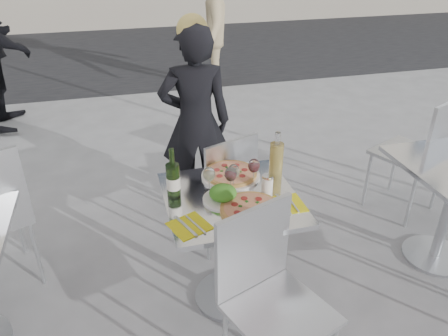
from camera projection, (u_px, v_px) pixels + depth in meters
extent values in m
plane|color=slate|center=(230.00, 296.00, 2.76)|extent=(80.00, 80.00, 0.00)
cube|color=black|center=(140.00, 50.00, 8.26)|extent=(24.00, 5.00, 0.00)
cylinder|color=#B7BABF|center=(230.00, 295.00, 2.76)|extent=(0.44, 0.44, 0.02)
cylinder|color=#B7BABF|center=(230.00, 251.00, 2.58)|extent=(0.07, 0.07, 0.72)
cube|color=silver|center=(231.00, 199.00, 2.40)|extent=(0.72, 0.72, 0.03)
cylinder|color=#B7BABF|center=(434.00, 255.00, 3.08)|extent=(0.44, 0.44, 0.02)
cylinder|color=#B7BABF|center=(447.00, 214.00, 2.91)|extent=(0.07, 0.07, 0.72)
cylinder|color=silver|center=(221.00, 196.00, 3.39)|extent=(0.02, 0.02, 0.43)
cylinder|color=silver|center=(183.00, 211.00, 3.21)|extent=(0.02, 0.02, 0.43)
cylinder|color=silver|center=(248.00, 217.00, 3.14)|extent=(0.02, 0.02, 0.43)
cylinder|color=silver|center=(208.00, 234.00, 2.97)|extent=(0.02, 0.02, 0.43)
cube|color=silver|center=(215.00, 188.00, 3.07)|extent=(0.52, 0.52, 0.02)
cube|color=silver|center=(232.00, 171.00, 2.81)|extent=(0.39, 0.16, 0.43)
cylinder|color=silver|center=(280.00, 309.00, 2.37)|extent=(0.02, 0.02, 0.46)
cube|color=silver|center=(281.00, 314.00, 2.03)|extent=(0.56, 0.56, 0.03)
cube|color=silver|center=(253.00, 248.00, 2.06)|extent=(0.41, 0.18, 0.46)
cylinder|color=silver|center=(19.00, 225.00, 3.02)|extent=(0.03, 0.03, 0.49)
cylinder|color=silver|center=(37.00, 254.00, 2.75)|extent=(0.03, 0.03, 0.49)
cylinder|color=silver|center=(394.00, 165.00, 3.77)|extent=(0.03, 0.03, 0.49)
cylinder|color=silver|center=(367.00, 180.00, 3.55)|extent=(0.03, 0.03, 0.49)
cylinder|color=silver|center=(437.00, 183.00, 3.50)|extent=(0.03, 0.03, 0.49)
cylinder|color=silver|center=(411.00, 200.00, 3.29)|extent=(0.03, 0.03, 0.49)
cube|color=silver|center=(408.00, 154.00, 3.40)|extent=(0.60, 0.60, 0.03)
cube|color=silver|center=(445.00, 133.00, 3.12)|extent=(0.42, 0.21, 0.49)
imported|color=black|center=(195.00, 123.00, 3.30)|extent=(0.58, 0.41, 1.49)
imported|color=tan|center=(209.00, 24.00, 5.91)|extent=(0.88, 1.26, 1.79)
cylinder|color=tan|center=(251.00, 209.00, 2.28)|extent=(0.33, 0.33, 0.02)
cylinder|color=beige|center=(251.00, 208.00, 2.27)|extent=(0.29, 0.29, 0.00)
cylinder|color=white|center=(231.00, 175.00, 2.59)|extent=(0.35, 0.35, 0.01)
cylinder|color=tan|center=(231.00, 173.00, 2.58)|extent=(0.31, 0.31, 0.02)
cylinder|color=beige|center=(231.00, 172.00, 2.58)|extent=(0.27, 0.27, 0.00)
cylinder|color=white|center=(223.00, 199.00, 2.37)|extent=(0.22, 0.22, 0.01)
ellipsoid|color=#20701C|center=(223.00, 193.00, 2.35)|extent=(0.15, 0.15, 0.08)
sphere|color=#B21914|center=(229.00, 188.00, 2.37)|extent=(0.03, 0.03, 0.03)
cylinder|color=#2C4B1C|center=(173.00, 181.00, 2.35)|extent=(0.07, 0.07, 0.20)
cone|color=#2C4B1C|center=(172.00, 165.00, 2.30)|extent=(0.07, 0.07, 0.03)
cylinder|color=#2C4B1C|center=(172.00, 157.00, 2.28)|extent=(0.03, 0.03, 0.10)
cylinder|color=silver|center=(173.00, 183.00, 2.35)|extent=(0.07, 0.08, 0.07)
cylinder|color=tan|center=(276.00, 161.00, 2.53)|extent=(0.08, 0.08, 0.22)
cylinder|color=white|center=(278.00, 139.00, 2.46)|extent=(0.03, 0.03, 0.08)
cylinder|color=white|center=(267.00, 185.00, 2.42)|extent=(0.06, 0.06, 0.09)
cylinder|color=silver|center=(268.00, 177.00, 2.39)|extent=(0.06, 0.06, 0.02)
cylinder|color=white|center=(209.00, 192.00, 2.44)|extent=(0.06, 0.06, 0.00)
cylinder|color=white|center=(209.00, 185.00, 2.42)|extent=(0.01, 0.01, 0.09)
ellipsoid|color=white|center=(209.00, 174.00, 2.38)|extent=(0.07, 0.07, 0.08)
ellipsoid|color=beige|center=(209.00, 176.00, 2.39)|extent=(0.05, 0.05, 0.05)
cylinder|color=white|center=(233.00, 189.00, 2.47)|extent=(0.06, 0.06, 0.00)
cylinder|color=white|center=(233.00, 182.00, 2.44)|extent=(0.01, 0.01, 0.09)
ellipsoid|color=white|center=(234.00, 171.00, 2.41)|extent=(0.07, 0.07, 0.08)
ellipsoid|color=beige|center=(234.00, 173.00, 2.42)|extent=(0.05, 0.05, 0.05)
cylinder|color=white|center=(231.00, 192.00, 2.44)|extent=(0.06, 0.06, 0.00)
cylinder|color=white|center=(231.00, 185.00, 2.42)|extent=(0.01, 0.01, 0.09)
ellipsoid|color=white|center=(231.00, 174.00, 2.38)|extent=(0.07, 0.07, 0.08)
ellipsoid|color=#4F0B0D|center=(231.00, 176.00, 2.39)|extent=(0.05, 0.05, 0.05)
cylinder|color=white|center=(253.00, 183.00, 2.52)|extent=(0.06, 0.06, 0.00)
cylinder|color=white|center=(254.00, 176.00, 2.50)|extent=(0.01, 0.01, 0.09)
ellipsoid|color=white|center=(254.00, 166.00, 2.47)|extent=(0.07, 0.07, 0.08)
ellipsoid|color=#4F0B0D|center=(254.00, 167.00, 2.47)|extent=(0.05, 0.05, 0.05)
cube|color=yellow|center=(189.00, 226.00, 2.16)|extent=(0.23, 0.23, 0.00)
cube|color=#B7BABF|center=(185.00, 226.00, 2.16)|extent=(0.09, 0.19, 0.00)
cube|color=#B7BABF|center=(195.00, 224.00, 2.17)|extent=(0.08, 0.17, 0.00)
cube|color=yellow|center=(287.00, 204.00, 2.33)|extent=(0.18, 0.18, 0.00)
cube|color=#B7BABF|center=(283.00, 204.00, 2.32)|extent=(0.02, 0.20, 0.00)
cube|color=#B7BABF|center=(292.00, 203.00, 2.33)|extent=(0.01, 0.18, 0.00)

